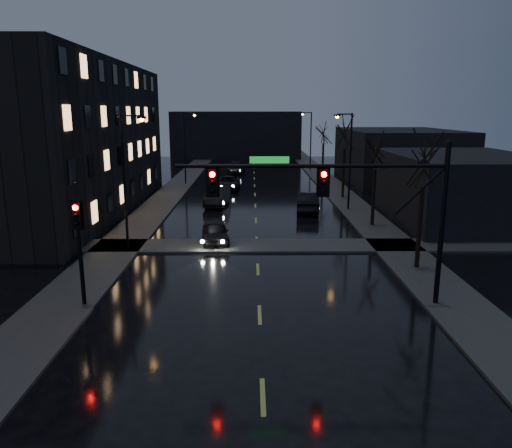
{
  "coord_description": "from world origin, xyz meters",
  "views": [
    {
      "loc": [
        -0.31,
        -11.12,
        8.2
      ],
      "look_at": [
        -0.12,
        10.76,
        3.2
      ],
      "focal_mm": 35.0,
      "sensor_mm": 36.0,
      "label": 1
    }
  ],
  "objects_px": {
    "oncoming_car_b": "(217,196)",
    "oncoming_car_c": "(228,183)",
    "oncoming_car_a": "(215,232)",
    "lead_car": "(308,202)",
    "oncoming_car_d": "(236,167)"
  },
  "relations": [
    {
      "from": "oncoming_car_c",
      "to": "lead_car",
      "type": "height_order",
      "value": "lead_car"
    },
    {
      "from": "oncoming_car_d",
      "to": "lead_car",
      "type": "distance_m",
      "value": 26.87
    },
    {
      "from": "oncoming_car_a",
      "to": "oncoming_car_c",
      "type": "height_order",
      "value": "oncoming_car_c"
    },
    {
      "from": "oncoming_car_c",
      "to": "oncoming_car_d",
      "type": "xyz_separation_m",
      "value": [
        0.41,
        14.12,
        0.05
      ]
    },
    {
      "from": "oncoming_car_c",
      "to": "oncoming_car_d",
      "type": "height_order",
      "value": "oncoming_car_d"
    },
    {
      "from": "oncoming_car_b",
      "to": "oncoming_car_d",
      "type": "xyz_separation_m",
      "value": [
        0.93,
        23.22,
        -0.04
      ]
    },
    {
      "from": "oncoming_car_b",
      "to": "oncoming_car_d",
      "type": "relative_size",
      "value": 0.93
    },
    {
      "from": "oncoming_car_b",
      "to": "oncoming_car_c",
      "type": "bearing_deg",
      "value": 92.41
    },
    {
      "from": "lead_car",
      "to": "oncoming_car_d",
      "type": "bearing_deg",
      "value": -70.48
    },
    {
      "from": "oncoming_car_c",
      "to": "lead_car",
      "type": "xyz_separation_m",
      "value": [
        7.12,
        -11.89,
        0.12
      ]
    },
    {
      "from": "oncoming_car_a",
      "to": "oncoming_car_c",
      "type": "xyz_separation_m",
      "value": [
        -0.18,
        21.78,
        0.02
      ]
    },
    {
      "from": "oncoming_car_a",
      "to": "oncoming_car_b",
      "type": "distance_m",
      "value": 12.7
    },
    {
      "from": "oncoming_car_c",
      "to": "oncoming_car_d",
      "type": "bearing_deg",
      "value": 89.71
    },
    {
      "from": "lead_car",
      "to": "oncoming_car_b",
      "type": "bearing_deg",
      "value": -15.04
    },
    {
      "from": "oncoming_car_b",
      "to": "lead_car",
      "type": "bearing_deg",
      "value": -14.41
    }
  ]
}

